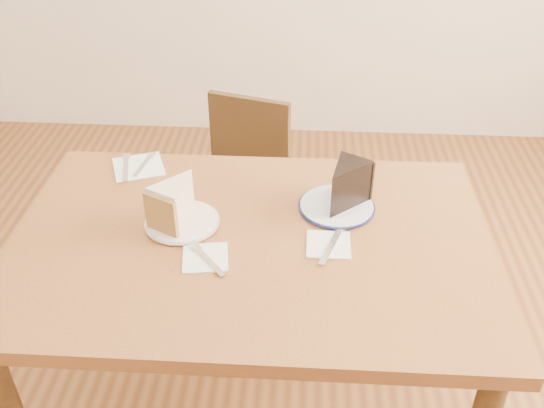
{
  "coord_description": "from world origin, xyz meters",
  "views": [
    {
      "loc": [
        0.13,
        -1.19,
        1.68
      ],
      "look_at": [
        0.05,
        0.08,
        0.8
      ],
      "focal_mm": 40.0,
      "sensor_mm": 36.0,
      "label": 1
    }
  ],
  "objects": [
    {
      "name": "fork_cream",
      "position": [
        -0.09,
        -0.1,
        0.76
      ],
      "size": [
        0.1,
        0.12,
        0.0
      ],
      "primitive_type": "cube",
      "rotation": [
        0.0,
        0.0,
        0.68
      ],
      "color": "white",
      "rests_on": "napkin_cream"
    },
    {
      "name": "table",
      "position": [
        0.0,
        0.0,
        0.65
      ],
      "size": [
        1.2,
        0.8,
        0.75
      ],
      "color": "#593318",
      "rests_on": "ground"
    },
    {
      "name": "knife_spare",
      "position": [
        -0.39,
        0.3,
        0.76
      ],
      "size": [
        0.05,
        0.16,
        0.0
      ],
      "primitive_type": "cube",
      "rotation": [
        0.0,
        0.0,
        0.23
      ],
      "color": "silver",
      "rests_on": "napkin_spare"
    },
    {
      "name": "napkin_navy",
      "position": [
        0.19,
        -0.02,
        0.75
      ],
      "size": [
        0.11,
        0.11,
        0.0
      ],
      "primitive_type": "cube",
      "rotation": [
        0.0,
        0.0,
        -0.01
      ],
      "color": "white",
      "rests_on": "table"
    },
    {
      "name": "fork_spare",
      "position": [
        -0.34,
        0.32,
        0.76
      ],
      "size": [
        0.04,
        0.14,
        0.0
      ],
      "primitive_type": "cube",
      "rotation": [
        0.0,
        0.0,
        -0.17
      ],
      "color": "silver",
      "rests_on": "napkin_spare"
    },
    {
      "name": "carrot_cake",
      "position": [
        -0.19,
        0.06,
        0.81
      ],
      "size": [
        0.14,
        0.16,
        0.1
      ],
      "primitive_type": null,
      "rotation": [
        0.0,
        0.0,
        -0.47
      ],
      "color": "#EDE2C3",
      "rests_on": "plate_cream"
    },
    {
      "name": "chair_far",
      "position": [
        -0.11,
        0.7,
        0.42
      ],
      "size": [
        0.46,
        0.46,
        0.75
      ],
      "rotation": [
        0.0,
        0.0,
        2.85
      ],
      "color": "black",
      "rests_on": "ground"
    },
    {
      "name": "napkin_cream",
      "position": [
        -0.1,
        -0.08,
        0.75
      ],
      "size": [
        0.12,
        0.12,
        0.0
      ],
      "primitive_type": "cube",
      "rotation": [
        0.0,
        0.0,
        0.15
      ],
      "color": "white",
      "rests_on": "table"
    },
    {
      "name": "chocolate_cake",
      "position": [
        0.23,
        0.14,
        0.82
      ],
      "size": [
        0.15,
        0.16,
        0.11
      ],
      "primitive_type": null,
      "rotation": [
        0.0,
        0.0,
        2.61
      ],
      "color": "black",
      "rests_on": "plate_navy"
    },
    {
      "name": "plate_cream",
      "position": [
        -0.18,
        0.05,
        0.76
      ],
      "size": [
        0.18,
        0.18,
        0.01
      ],
      "primitive_type": "cylinder",
      "color": "silver",
      "rests_on": "table"
    },
    {
      "name": "knife_navy",
      "position": [
        0.2,
        -0.02,
        0.76
      ],
      "size": [
        0.07,
        0.17,
        0.0
      ],
      "primitive_type": "cube",
      "rotation": [
        0.0,
        0.0,
        -0.33
      ],
      "color": "silver",
      "rests_on": "napkin_navy"
    },
    {
      "name": "napkin_spare",
      "position": [
        -0.36,
        0.32,
        0.75
      ],
      "size": [
        0.18,
        0.18,
        0.0
      ],
      "primitive_type": "cube",
      "rotation": [
        0.0,
        0.0,
        0.37
      ],
      "color": "white",
      "rests_on": "table"
    },
    {
      "name": "plate_navy",
      "position": [
        0.22,
        0.14,
        0.76
      ],
      "size": [
        0.19,
        0.19,
        0.01
      ],
      "primitive_type": "cylinder",
      "color": "white",
      "rests_on": "table"
    }
  ]
}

